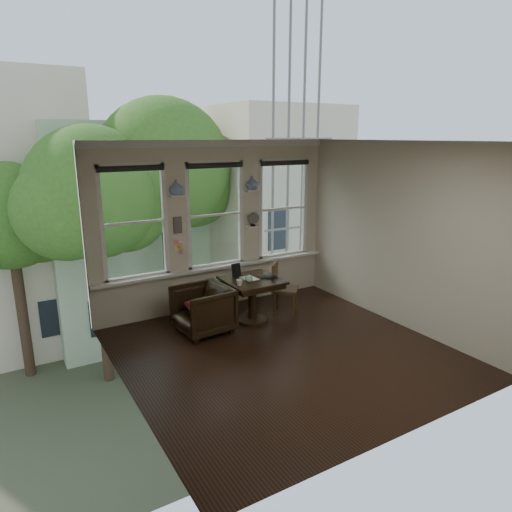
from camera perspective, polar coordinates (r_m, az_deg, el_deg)
ground at (r=6.84m, az=3.41°, el=-11.85°), size 4.50×4.50×0.00m
ceiling at (r=6.12m, az=3.85°, el=14.15°), size 4.50×4.50×0.00m
wall_back at (r=8.23m, az=-5.21°, el=3.77°), size 4.50×0.00×4.50m
wall_front at (r=4.71m, az=19.20°, el=-5.50°), size 4.50×0.00×4.50m
wall_left at (r=5.42m, az=-16.50°, el=-2.62°), size 0.00×4.50×4.50m
wall_right at (r=7.77m, az=17.50°, el=2.49°), size 0.00×4.50×4.50m
window_left at (r=7.69m, az=-15.06°, el=4.07°), size 1.10×0.12×1.90m
window_center at (r=8.19m, az=-5.24°, el=5.15°), size 1.10×0.12×1.90m
window_right at (r=8.90m, az=3.26°, el=5.96°), size 1.10×0.12×1.90m
shelf_left at (r=7.76m, az=-9.87°, el=7.44°), size 0.26×0.16×0.03m
shelf_right at (r=8.38m, az=-0.49°, el=8.19°), size 0.26×0.16×0.03m
intercom at (r=7.87m, az=-9.79°, el=3.85°), size 0.14×0.06×0.28m
sticky_notes at (r=7.94m, az=-9.69°, el=1.38°), size 0.16×0.01×0.24m
desk_fan at (r=8.45m, az=-0.41°, el=4.33°), size 0.20×0.20×0.24m
vase_left at (r=7.74m, az=-9.92°, el=8.46°), size 0.24×0.24×0.25m
vase_right at (r=8.36m, az=-0.49°, el=9.14°), size 0.24×0.24×0.25m
table at (r=7.74m, az=-0.47°, el=-5.55°), size 0.90×0.90×0.75m
armchair_left at (r=7.37m, az=-6.66°, el=-6.67°), size 0.89×0.87×0.76m
cushion_red at (r=7.34m, az=-6.67°, el=-6.17°), size 0.45×0.45×0.06m
side_chair_right at (r=8.05m, az=3.68°, el=-4.12°), size 0.59×0.59×0.92m
laptop at (r=7.65m, az=1.59°, el=-2.72°), size 0.37×0.32×0.02m
mug at (r=7.28m, az=-2.09°, el=-3.34°), size 0.11×0.11×0.10m
drinking_glass at (r=7.45m, az=-0.90°, el=-2.93°), size 0.15×0.15×0.09m
tablet at (r=7.75m, az=-2.48°, el=-1.74°), size 0.16×0.08×0.22m
papers at (r=7.65m, az=-0.84°, el=-2.81°), size 0.24×0.32×0.00m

